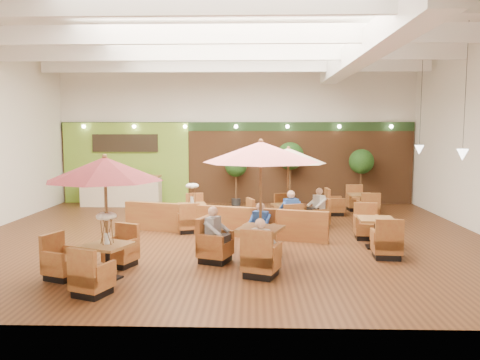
{
  "coord_description": "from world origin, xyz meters",
  "views": [
    {
      "loc": [
        0.67,
        -12.6,
        2.88
      ],
      "look_at": [
        0.3,
        0.5,
        1.5
      ],
      "focal_mm": 35.0,
      "sensor_mm": 36.0,
      "label": 1
    }
  ],
  "objects_px": {
    "table_0": "(103,190)",
    "topiary_1": "(290,159)",
    "diner_3": "(290,208)",
    "service_counter": "(121,191)",
    "topiary_0": "(236,168)",
    "topiary_2": "(361,164)",
    "diner_4": "(318,203)",
    "table_1": "(258,174)",
    "table_3": "(192,210)",
    "diner_2": "(215,229)",
    "table_2": "(288,172)",
    "table_5": "(354,205)",
    "table_4": "(376,233)",
    "booth_divider": "(221,221)",
    "diner_0": "(261,240)",
    "diner_1": "(260,221)"
  },
  "relations": [
    {
      "from": "table_0",
      "to": "topiary_1",
      "type": "distance_m",
      "value": 10.08
    },
    {
      "from": "table_0",
      "to": "diner_3",
      "type": "distance_m",
      "value": 5.78
    },
    {
      "from": "service_counter",
      "to": "table_0",
      "type": "distance_m",
      "value": 9.27
    },
    {
      "from": "table_0",
      "to": "topiary_0",
      "type": "distance_m",
      "value": 9.4
    },
    {
      "from": "topiary_2",
      "to": "diner_4",
      "type": "relative_size",
      "value": 2.97
    },
    {
      "from": "table_0",
      "to": "table_1",
      "type": "distance_m",
      "value": 3.23
    },
    {
      "from": "table_3",
      "to": "diner_2",
      "type": "relative_size",
      "value": 3.15
    },
    {
      "from": "table_2",
      "to": "table_5",
      "type": "height_order",
      "value": "table_2"
    },
    {
      "from": "topiary_1",
      "to": "topiary_2",
      "type": "relative_size",
      "value": 1.12
    },
    {
      "from": "table_0",
      "to": "diner_2",
      "type": "distance_m",
      "value": 2.6
    },
    {
      "from": "table_2",
      "to": "diner_2",
      "type": "xyz_separation_m",
      "value": [
        -1.87,
        -3.76,
        -0.92
      ]
    },
    {
      "from": "table_4",
      "to": "diner_3",
      "type": "xyz_separation_m",
      "value": [
        -2.0,
        1.49,
        0.39
      ]
    },
    {
      "from": "topiary_2",
      "to": "diner_4",
      "type": "xyz_separation_m",
      "value": [
        -2.2,
        -4.11,
        -0.9
      ]
    },
    {
      "from": "booth_divider",
      "to": "table_4",
      "type": "bearing_deg",
      "value": -1.04
    },
    {
      "from": "topiary_2",
      "to": "diner_2",
      "type": "height_order",
      "value": "topiary_2"
    },
    {
      "from": "table_5",
      "to": "booth_divider",
      "type": "bearing_deg",
      "value": -145.43
    },
    {
      "from": "topiary_2",
      "to": "diner_0",
      "type": "relative_size",
      "value": 3.05
    },
    {
      "from": "booth_divider",
      "to": "table_0",
      "type": "distance_m",
      "value": 4.57
    },
    {
      "from": "diner_0",
      "to": "diner_3",
      "type": "height_order",
      "value": "diner_3"
    },
    {
      "from": "topiary_1",
      "to": "diner_2",
      "type": "xyz_separation_m",
      "value": [
        -2.25,
        -7.87,
        -1.07
      ]
    },
    {
      "from": "diner_0",
      "to": "topiary_2",
      "type": "bearing_deg",
      "value": 94.02
    },
    {
      "from": "service_counter",
      "to": "diner_3",
      "type": "xyz_separation_m",
      "value": [
        6.11,
        -4.79,
        0.17
      ]
    },
    {
      "from": "booth_divider",
      "to": "table_0",
      "type": "bearing_deg",
      "value": -100.1
    },
    {
      "from": "diner_3",
      "to": "diner_4",
      "type": "bearing_deg",
      "value": 26.88
    },
    {
      "from": "table_1",
      "to": "topiary_2",
      "type": "relative_size",
      "value": 1.28
    },
    {
      "from": "service_counter",
      "to": "booth_divider",
      "type": "distance_m",
      "value": 6.53
    },
    {
      "from": "diner_2",
      "to": "diner_4",
      "type": "relative_size",
      "value": 1.06
    },
    {
      "from": "table_5",
      "to": "diner_3",
      "type": "xyz_separation_m",
      "value": [
        -2.41,
        -3.02,
        0.41
      ]
    },
    {
      "from": "diner_4",
      "to": "booth_divider",
      "type": "bearing_deg",
      "value": 83.52
    },
    {
      "from": "table_0",
      "to": "topiary_1",
      "type": "bearing_deg",
      "value": 86.29
    },
    {
      "from": "diner_2",
      "to": "diner_4",
      "type": "xyz_separation_m",
      "value": [
        2.75,
        3.76,
        -0.02
      ]
    },
    {
      "from": "table_2",
      "to": "diner_1",
      "type": "relative_size",
      "value": 3.53
    },
    {
      "from": "topiary_2",
      "to": "table_4",
      "type": "bearing_deg",
      "value": -99.59
    },
    {
      "from": "topiary_1",
      "to": "diner_4",
      "type": "relative_size",
      "value": 3.33
    },
    {
      "from": "booth_divider",
      "to": "diner_4",
      "type": "distance_m",
      "value": 3.05
    },
    {
      "from": "booth_divider",
      "to": "table_3",
      "type": "distance_m",
      "value": 1.54
    },
    {
      "from": "table_1",
      "to": "topiary_0",
      "type": "bearing_deg",
      "value": 115.19
    },
    {
      "from": "table_0",
      "to": "topiary_2",
      "type": "distance_m",
      "value": 11.5
    },
    {
      "from": "table_5",
      "to": "diner_0",
      "type": "distance_m",
      "value": 7.64
    },
    {
      "from": "booth_divider",
      "to": "diner_1",
      "type": "distance_m",
      "value": 1.99
    },
    {
      "from": "booth_divider",
      "to": "table_4",
      "type": "xyz_separation_m",
      "value": [
        3.93,
        -1.26,
        -0.05
      ]
    },
    {
      "from": "topiary_2",
      "to": "diner_3",
      "type": "bearing_deg",
      "value": -121.77
    },
    {
      "from": "service_counter",
      "to": "diner_2",
      "type": "bearing_deg",
      "value": -61.06
    },
    {
      "from": "table_4",
      "to": "diner_4",
      "type": "height_order",
      "value": "diner_4"
    },
    {
      "from": "table_3",
      "to": "diner_4",
      "type": "height_order",
      "value": "table_3"
    },
    {
      "from": "diner_3",
      "to": "diner_4",
      "type": "xyz_separation_m",
      "value": [
        0.89,
        0.89,
        -0.02
      ]
    },
    {
      "from": "table_4",
      "to": "table_5",
      "type": "bearing_deg",
      "value": 89.52
    },
    {
      "from": "table_1",
      "to": "diner_1",
      "type": "distance_m",
      "value": 1.57
    },
    {
      "from": "service_counter",
      "to": "booth_divider",
      "type": "height_order",
      "value": "service_counter"
    },
    {
      "from": "service_counter",
      "to": "diner_1",
      "type": "xyz_separation_m",
      "value": [
        5.23,
        -6.68,
        0.14
      ]
    }
  ]
}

